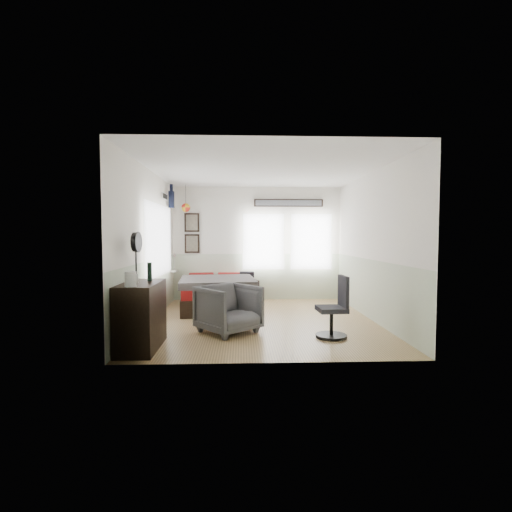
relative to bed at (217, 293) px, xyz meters
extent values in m
cube|color=olive|center=(0.90, -1.24, -0.33)|extent=(4.00, 4.50, 0.01)
cube|color=white|center=(0.90, 1.01, 1.03)|extent=(4.00, 0.02, 2.70)
cube|color=white|center=(0.90, -3.49, 1.03)|extent=(4.00, 0.02, 2.70)
cube|color=white|center=(-1.10, -1.24, 1.03)|extent=(0.02, 4.50, 2.70)
cube|color=white|center=(2.90, -1.24, 1.03)|extent=(0.02, 4.50, 2.70)
cube|color=white|center=(0.90, -1.24, 2.38)|extent=(4.00, 4.50, 0.02)
cube|color=beige|center=(0.90, 1.01, 0.23)|extent=(4.00, 0.01, 1.10)
cube|color=beige|center=(-1.10, -1.24, 0.23)|extent=(0.01, 4.50, 1.10)
cube|color=beige|center=(2.89, -1.24, 0.23)|extent=(0.01, 4.50, 1.10)
cube|color=silver|center=(-1.06, -0.69, 1.13)|extent=(0.03, 2.20, 1.35)
cube|color=silver|center=(1.05, 0.97, 1.08)|extent=(0.95, 0.03, 1.30)
cube|color=silver|center=(2.20, 0.97, 1.08)|extent=(0.95, 0.03, 1.30)
cube|color=black|center=(-0.65, 0.98, 1.03)|extent=(0.35, 0.03, 0.45)
cube|color=black|center=(-0.65, 0.98, 1.53)|extent=(0.35, 0.03, 0.45)
cube|color=#7F7259|center=(-0.65, 0.96, 1.03)|extent=(0.27, 0.01, 0.37)
cube|color=#7F7259|center=(-0.65, 0.96, 1.53)|extent=(0.27, 0.01, 0.37)
cube|color=black|center=(1.65, 0.98, 2.00)|extent=(1.65, 0.03, 0.18)
cube|color=gray|center=(1.65, 0.96, 2.00)|extent=(1.58, 0.01, 0.13)
cube|color=white|center=(-1.07, -0.09, 2.03)|extent=(0.02, 0.48, 0.14)
sphere|color=red|center=(-0.75, 0.71, 1.86)|extent=(0.20, 0.20, 0.20)
cube|color=black|center=(0.00, 0.01, -0.16)|extent=(1.64, 2.19, 0.33)
cube|color=#8E0C05|center=(0.00, 0.01, 0.10)|extent=(1.60, 2.15, 0.19)
cube|color=#423A37|center=(0.00, -0.21, 0.26)|extent=(1.64, 1.65, 0.14)
cube|color=#8E0C05|center=(-0.34, 0.84, 0.26)|extent=(0.60, 0.40, 0.14)
cube|color=#8E0C05|center=(0.34, 0.84, 0.26)|extent=(0.60, 0.40, 0.14)
cube|color=black|center=(-0.84, -2.84, 0.13)|extent=(0.48, 1.00, 0.90)
imported|color=#4A4850|center=(0.32, -2.05, 0.06)|extent=(1.16, 1.16, 0.76)
cube|color=black|center=(0.64, 0.78, -0.07)|extent=(0.58, 0.50, 0.50)
cylinder|color=black|center=(1.87, -2.40, -0.30)|extent=(0.47, 0.47, 0.04)
cylinder|color=black|center=(1.87, -2.40, -0.10)|extent=(0.05, 0.05, 0.36)
cube|color=#28272D|center=(1.87, -2.40, 0.11)|extent=(0.44, 0.44, 0.07)
cube|color=#28272D|center=(2.05, -2.39, 0.38)|extent=(0.08, 0.38, 0.47)
cylinder|color=silver|center=(-0.86, -3.23, 0.67)|extent=(0.14, 0.14, 0.19)
cube|color=silver|center=(-0.77, -3.23, 0.68)|extent=(0.02, 0.02, 0.11)
cylinder|color=black|center=(-0.77, -2.64, 0.71)|extent=(0.07, 0.07, 0.26)
cylinder|color=black|center=(-0.93, -2.74, 0.84)|extent=(0.02, 0.02, 0.53)
cylinder|color=black|center=(-0.93, -2.74, 1.13)|extent=(0.07, 0.27, 0.27)
cylinder|color=black|center=(-0.89, -2.74, 1.13)|extent=(0.03, 0.28, 0.28)
cube|color=black|center=(0.64, 0.78, 0.27)|extent=(0.34, 0.23, 0.19)
camera|label=1|loc=(0.52, -7.87, 1.21)|focal=26.00mm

